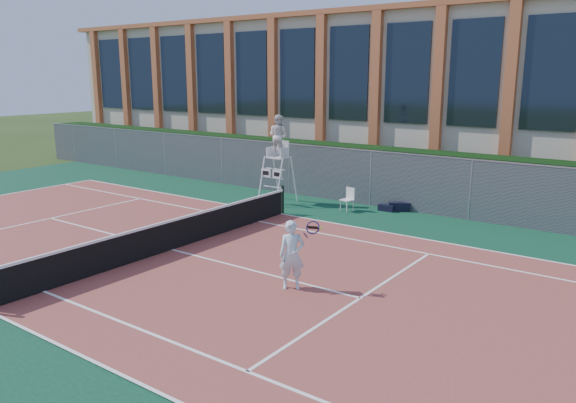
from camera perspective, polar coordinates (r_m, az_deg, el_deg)
The scene contains 12 objects.
ground at distance 17.21m, azimuth -11.73°, elevation -4.90°, with size 120.00×120.00×0.00m, color #233814.
apron at distance 17.86m, azimuth -9.37°, elevation -4.13°, with size 36.00×20.00×0.01m, color #0C3825.
tennis_court at distance 17.21m, azimuth -11.74°, elevation -4.83°, with size 23.77×10.97×0.02m, color brown.
tennis_net at distance 17.06m, azimuth -11.81°, elevation -3.18°, with size 0.10×11.30×1.10m.
fence at distance 23.59m, azimuth 4.08°, elevation 2.84°, with size 40.00×0.06×2.20m, color #595E60, non-canonical shape.
hedge at distance 24.60m, azimuth 5.56°, elevation 3.23°, with size 40.00×1.40×2.20m, color black.
building at distance 31.41m, azimuth 13.19°, elevation 10.59°, with size 45.00×10.60×8.22m.
umpire_chair at distance 22.66m, azimuth -1.00°, elevation 6.45°, with size 1.02×1.56×3.64m.
plastic_chair at distance 21.68m, azimuth 6.17°, elevation 0.42°, with size 0.51×0.51×0.91m.
sports_bag_near at distance 22.04m, azimuth 11.22°, elevation -0.52°, with size 0.79×0.32×0.34m, color black.
sports_bag_far at distance 21.95m, azimuth 9.97°, elevation -0.64°, with size 0.62×0.27×0.25m, color black.
tennis_player at distance 13.63m, azimuth 0.41°, elevation -5.43°, with size 1.01×0.80×1.71m.
Camera 1 is at (12.25, -10.95, 5.13)m, focal length 35.00 mm.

